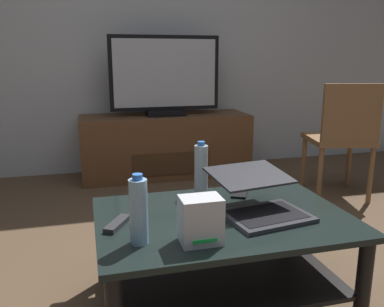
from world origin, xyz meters
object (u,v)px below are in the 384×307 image
television (165,78)px  tv_remote (117,224)px  media_cabinet (166,145)px  router_box (201,220)px  water_bottle_far (139,211)px  water_bottle_near (201,169)px  dining_chair (343,134)px  cell_phone (240,193)px  laptop (259,199)px  coffee_table (222,243)px

television → tv_remote: size_ratio=6.06×
media_cabinet → router_box: router_box is taller
media_cabinet → water_bottle_far: size_ratio=5.87×
router_box → television: bearing=81.8°
water_bottle_near → dining_chair: bearing=30.1°
water_bottle_far → television: bearing=76.3°
television → cell_phone: 1.85m
media_cabinet → router_box: bearing=-98.1°
laptop → dining_chair: bearing=43.0°
television → water_bottle_near: (-0.17, -1.73, -0.35)m
dining_chair → cell_phone: size_ratio=6.32×
cell_phone → television: bearing=118.0°
water_bottle_near → water_bottle_far: (-0.36, -0.46, -0.00)m
media_cabinet → cell_phone: 1.82m
laptop → router_box: size_ratio=2.64×
television → laptop: television is taller
dining_chair → tv_remote: bearing=-148.9°
water_bottle_near → tv_remote: (-0.43, -0.29, -0.11)m
water_bottle_far → water_bottle_near: bearing=51.8°
laptop → router_box: 0.38m
coffee_table → tv_remote: bearing=180.0°
media_cabinet → dining_chair: dining_chair is taller
media_cabinet → tv_remote: 2.13m
dining_chair → laptop: dining_chair is taller
router_box → water_bottle_near: water_bottle_near is taller
water_bottle_far → media_cabinet: bearing=76.4°
television → water_bottle_far: (-0.53, -2.19, -0.35)m
water_bottle_far → cell_phone: (0.54, 0.40, -0.12)m
coffee_table → water_bottle_near: bearing=91.9°
media_cabinet → tv_remote: size_ratio=9.42×
coffee_table → tv_remote: (-0.44, 0.00, 0.14)m
router_box → cell_phone: router_box is taller
water_bottle_near → laptop: bearing=-61.6°
router_box → tv_remote: (-0.28, 0.22, -0.07)m
dining_chair → media_cabinet: bearing=139.4°
coffee_table → water_bottle_far: 0.48m
television → dining_chair: (1.15, -0.97, -0.38)m
router_box → water_bottle_near: 0.53m
laptop → water_bottle_near: water_bottle_near is taller
cell_phone → water_bottle_near: bearing=-170.3°
dining_chair → laptop: (-1.15, -1.08, -0.02)m
cell_phone → dining_chair: bearing=63.6°
media_cabinet → laptop: laptop is taller
coffee_table → water_bottle_far: (-0.37, -0.17, 0.25)m
coffee_table → laptop: laptop is taller
coffee_table → water_bottle_near: size_ratio=4.07×
cell_phone → laptop: bearing=-65.0°
router_box → water_bottle_far: 0.22m
media_cabinet → tv_remote: media_cabinet is taller
dining_chair → router_box: size_ratio=5.21×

